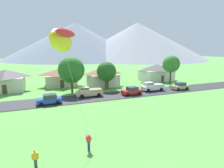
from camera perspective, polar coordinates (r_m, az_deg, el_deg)
name	(u,v)px	position (r m, az deg, el deg)	size (l,w,h in m)	color
road_strip	(87,98)	(36.08, -7.90, -4.42)	(160.00, 6.25, 0.08)	#2D2D33
mountain_far_east_ridge	(137,41)	(178.08, 7.90, 13.21)	(126.30, 126.30, 33.86)	#8E939E
mountain_far_west_ridge	(75,41)	(179.91, -11.43, 13.08)	(129.00, 129.00, 33.88)	slate
house_leftmost	(61,77)	(49.62, -15.89, 2.24)	(8.23, 7.21, 4.62)	beige
house_left_center	(103,76)	(47.24, -2.92, 2.39)	(7.84, 6.53, 4.87)	beige
house_right_center	(156,72)	(57.39, 13.73, 3.67)	(9.80, 7.18, 4.99)	silver
house_rightmost	(6,80)	(48.14, -30.29, 1.12)	(8.05, 7.10, 4.98)	beige
tree_near_left	(171,64)	(52.00, 18.10, 5.99)	(4.65, 4.65, 7.89)	#4C3823
tree_center	(106,72)	(43.17, -1.75, 3.93)	(4.68, 4.68, 6.63)	brown
tree_right_of_center	(71,70)	(40.17, -12.67, 4.31)	(5.70, 5.70, 7.94)	#4C3823
parked_car_red_west_end	(132,91)	(38.40, 6.25, -2.17)	(4.25, 2.18, 1.68)	red
parked_car_blue_mid_west	(49,99)	(33.68, -19.10, -4.59)	(4.24, 2.16, 1.68)	#2847A8
parked_car_tan_mid_east	(180,86)	(46.00, 20.61, -0.63)	(4.28, 2.24, 1.68)	tan
pickup_truck_sand_west_side	(89,92)	(37.00, -7.34, -2.39)	(5.27, 2.47, 1.99)	#C6B284
pickup_truck_white_east_side	(152,86)	(42.79, 12.48, -0.75)	(5.28, 2.49, 1.99)	white
kite_flyer_with_kite	(62,41)	(18.61, -15.45, 13.03)	(3.79, 5.27, 11.60)	navy
watcher_person	(35,159)	(16.86, -22.99, -20.88)	(0.56, 0.24, 1.68)	#3D3D42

